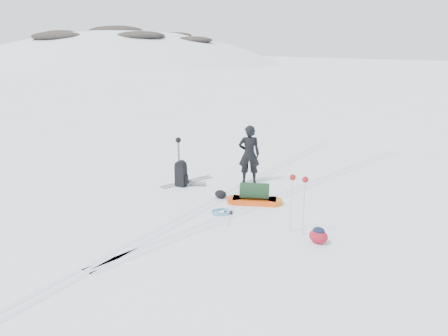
{
  "coord_description": "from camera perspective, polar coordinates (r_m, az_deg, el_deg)",
  "views": [
    {
      "loc": [
        7.29,
        -9.51,
        4.48
      ],
      "look_at": [
        0.1,
        0.1,
        0.95
      ],
      "focal_mm": 35.0,
      "sensor_mm": 36.0,
      "label": 1
    }
  ],
  "objects": [
    {
      "name": "thermos_pair",
      "position": [
        14.36,
        -5.86,
        -1.37
      ],
      "size": [
        0.22,
        0.2,
        0.26
      ],
      "rotation": [
        0.0,
        0.0,
        -0.06
      ],
      "color": "#525559",
      "rests_on": "ground"
    },
    {
      "name": "small_daypack",
      "position": [
        10.33,
        12.23,
        -8.59
      ],
      "size": [
        0.55,
        0.53,
        0.38
      ],
      "rotation": [
        0.0,
        0.0,
        -0.61
      ],
      "color": "maroon",
      "rests_on": "ground"
    },
    {
      "name": "pulk_sled",
      "position": [
        12.43,
        4.0,
        -3.63
      ],
      "size": [
        1.6,
        1.18,
        0.61
      ],
      "rotation": [
        0.0,
        0.0,
        0.52
      ],
      "color": "#F04B0E",
      "rests_on": "ground"
    },
    {
      "name": "touring_skis_grey",
      "position": [
        14.36,
        -4.85,
        -1.79
      ],
      "size": [
        0.77,
        1.94,
        0.07
      ],
      "rotation": [
        0.0,
        0.0,
        1.31
      ],
      "color": "gray",
      "rests_on": "ground"
    },
    {
      "name": "stuff_sack",
      "position": [
        12.87,
        -0.44,
        -3.43
      ],
      "size": [
        0.42,
        0.35,
        0.23
      ],
      "rotation": [
        0.0,
        0.0,
        0.19
      ],
      "color": "black",
      "rests_on": "ground"
    },
    {
      "name": "ski_tracks",
      "position": [
        13.13,
        3.83,
        -3.58
      ],
      "size": [
        3.38,
        17.97,
        0.01
      ],
      "color": "silver",
      "rests_on": "ground"
    },
    {
      "name": "ski_poles_black",
      "position": [
        14.19,
        -5.98,
        2.95
      ],
      "size": [
        0.18,
        0.2,
        1.47
      ],
      "rotation": [
        0.0,
        0.0,
        -0.24
      ],
      "color": "black",
      "rests_on": "ground"
    },
    {
      "name": "expedition_rucksack",
      "position": [
        13.86,
        -5.38,
        -0.84
      ],
      "size": [
        0.82,
        0.68,
        0.85
      ],
      "rotation": [
        0.0,
        0.0,
        0.18
      ],
      "color": "black",
      "rests_on": "ground"
    },
    {
      "name": "ski_poles_silver",
      "position": [
        10.35,
        9.72,
        -2.21
      ],
      "size": [
        0.47,
        0.16,
        1.46
      ],
      "rotation": [
        0.0,
        0.0,
        0.22
      ],
      "color": "silver",
      "rests_on": "ground"
    },
    {
      "name": "rope_coil",
      "position": [
        11.82,
        -0.31,
        -5.71
      ],
      "size": [
        0.66,
        0.66,
        0.06
      ],
      "rotation": [
        0.0,
        0.0,
        0.27
      ],
      "color": "#509BC4",
      "rests_on": "ground"
    },
    {
      "name": "ground",
      "position": [
        12.79,
        -0.63,
        -4.11
      ],
      "size": [
        200.0,
        200.0,
        0.0
      ],
      "primitive_type": "plane",
      "color": "white",
      "rests_on": "ground"
    },
    {
      "name": "skier",
      "position": [
        14.04,
        3.29,
        1.8
      ],
      "size": [
        0.83,
        0.78,
        1.9
      ],
      "primitive_type": "imported",
      "rotation": [
        0.0,
        0.0,
        3.77
      ],
      "color": "black",
      "rests_on": "ground"
    },
    {
      "name": "touring_skis_white",
      "position": [
        11.76,
        0.55,
        -5.94
      ],
      "size": [
        1.03,
        1.51,
        0.06
      ],
      "rotation": [
        0.0,
        0.0,
        -1.03
      ],
      "color": "silver",
      "rests_on": "ground"
    }
  ]
}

